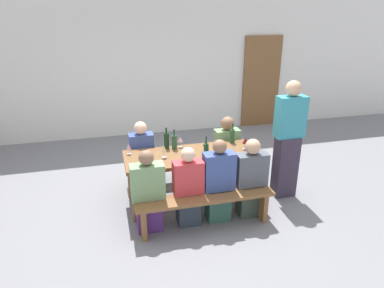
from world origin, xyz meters
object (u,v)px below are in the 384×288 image
wine_bottle_1 (232,136)px  seated_guest_near_1 (188,189)px  seated_guest_near_0 (148,194)px  wine_glass_0 (205,143)px  wine_glass_3 (245,141)px  standing_host (288,142)px  seated_guest_far_0 (142,159)px  wine_bottle_3 (206,152)px  bench_near (205,203)px  wine_bottle_2 (167,140)px  seated_guest_near_2 (219,183)px  wine_glass_4 (180,140)px  wine_glass_1 (129,147)px  wooden_door (261,82)px  wine_bottle_0 (174,142)px  wine_glass_2 (164,149)px  tasting_table (192,160)px  seated_guest_near_3 (251,180)px  bench_far (182,161)px  seated_guest_far_1 (226,151)px

wine_bottle_1 → seated_guest_near_1: seated_guest_near_1 is taller
seated_guest_near_0 → wine_glass_0: bearing=-57.4°
wine_glass_3 → standing_host: size_ratio=0.10×
wine_glass_3 → seated_guest_far_0: seated_guest_far_0 is taller
wine_bottle_3 → wine_bottle_1: bearing=43.1°
seated_guest_near_1 → bench_near: bearing=-128.9°
wine_bottle_2 → seated_guest_far_0: 0.54m
wine_bottle_1 → wine_glass_3: 0.31m
wine_bottle_3 → seated_guest_near_2: bearing=-70.6°
wine_glass_3 → wine_glass_4: size_ratio=1.14×
seated_guest_far_0 → standing_host: size_ratio=0.64×
wine_bottle_3 → seated_guest_near_2: size_ratio=0.30×
seated_guest_near_2 → wine_glass_1: bearing=55.7°
wooden_door → seated_guest_near_1: bearing=-126.4°
wine_bottle_0 → wine_bottle_1: wine_bottle_1 is taller
wine_glass_2 → seated_guest_near_1: (0.22, -0.50, -0.38)m
wine_bottle_2 → seated_guest_far_0: bearing=146.8°
tasting_table → seated_guest_near_3: (0.67, -0.52, -0.15)m
wine_glass_4 → seated_guest_near_3: size_ratio=0.14×
wine_bottle_2 → bench_far: bearing=51.0°
wine_bottle_3 → seated_guest_near_3: size_ratio=0.31×
wine_bottle_3 → seated_guest_far_1: 1.04m
wine_glass_1 → standing_host: size_ratio=0.09×
wine_glass_3 → seated_guest_near_3: bearing=-102.6°
wooden_door → tasting_table: wooden_door is taller
seated_guest_near_1 → seated_guest_far_0: (-0.46, 1.05, 0.03)m
wine_glass_2 → wine_glass_4: size_ratio=1.17×
seated_guest_far_0 → wine_bottle_3: bearing=44.7°
seated_guest_far_1 → seated_guest_far_0: bearing=-90.0°
wine_glass_3 → tasting_table: bearing=178.8°
wine_glass_0 → wine_glass_2: (-0.61, -0.08, 0.01)m
wine_bottle_0 → seated_guest_far_0: bearing=148.2°
wine_bottle_1 → seated_guest_far_1: bearing=88.0°
wine_glass_3 → seated_guest_far_0: (-1.43, 0.54, -0.35)m
wine_bottle_1 → seated_guest_near_1: size_ratio=0.28×
wine_glass_0 → wooden_door: bearing=53.3°
wooden_door → seated_guest_near_0: size_ratio=1.94×
bench_far → wine_glass_0: 0.84m
tasting_table → bench_near: tasting_table is taller
wine_glass_3 → wine_bottle_2: bearing=163.8°
tasting_table → seated_guest_far_1: bearing=36.5°
bench_near → wine_bottle_0: bearing=102.2°
wine_glass_0 → wine_glass_2: size_ratio=0.94×
wine_bottle_1 → wine_bottle_2: 1.00m
wine_glass_4 → standing_host: 1.56m
wine_glass_1 → wine_bottle_1: bearing=2.5°
wine_bottle_1 → wine_glass_2: bearing=-164.5°
wooden_door → wine_glass_0: (-2.27, -3.04, -0.18)m
bench_near → wine_glass_0: wine_glass_0 is taller
seated_guest_near_0 → wine_bottle_1: bearing=-60.1°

